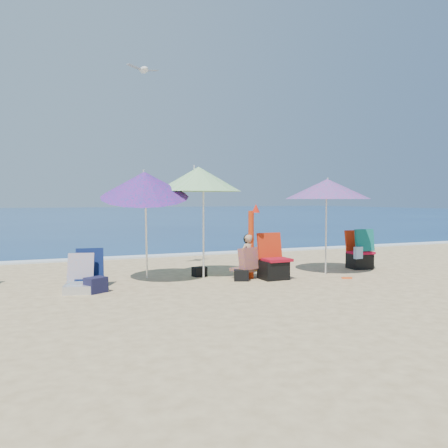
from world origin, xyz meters
name	(u,v)px	position (x,y,z in m)	size (l,w,h in m)	color
ground	(260,286)	(0.00, 0.00, 0.00)	(120.00, 120.00, 0.00)	#D8BC84
sea	(64,215)	(0.00, 45.00, -0.05)	(120.00, 80.00, 0.12)	navy
foam	(178,255)	(0.00, 5.10, 0.02)	(120.00, 0.50, 0.04)	white
umbrella_turquoise	(327,189)	(1.96, 0.72, 1.81)	(2.31, 2.31, 2.06)	silver
umbrella_striped	(199,179)	(-0.73, 1.28, 2.00)	(2.25, 2.25, 2.29)	white
umbrella_blue	(145,184)	(-1.88, 1.13, 1.88)	(2.10, 2.14, 2.29)	white
furled_umbrella	(252,238)	(0.21, 0.76, 0.83)	(0.20, 0.39, 1.50)	#B42D0C
chair_navy	(90,278)	(-2.93, 0.89, 0.19)	(0.58, 0.70, 0.70)	#0B1840
chair_rainbow	(79,282)	(-3.14, 0.68, 0.17)	(0.60, 0.74, 0.64)	#C45F45
camp_chair_left	(273,265)	(0.58, 0.56, 0.28)	(0.58, 0.55, 0.92)	maroon
camp_chair_right	(360,254)	(3.10, 1.05, 0.33)	(0.61, 0.59, 0.92)	#A90C2A
person_center	(249,257)	(0.16, 0.80, 0.44)	(0.71, 0.63, 0.90)	tan
bag_navy_a	(96,285)	(-2.89, 0.49, 0.13)	(0.42, 0.38, 0.27)	#181835
bag_black_a	(199,272)	(-0.67, 1.44, 0.10)	(0.30, 0.24, 0.20)	black
bag_black_b	(241,275)	(-0.10, 0.61, 0.11)	(0.33, 0.29, 0.22)	black
orange_item	(347,278)	(1.98, 0.03, 0.01)	(0.22, 0.16, 0.03)	#F65119
seagull	(144,70)	(-1.64, 2.12, 4.28)	(0.72, 0.38, 0.13)	silver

